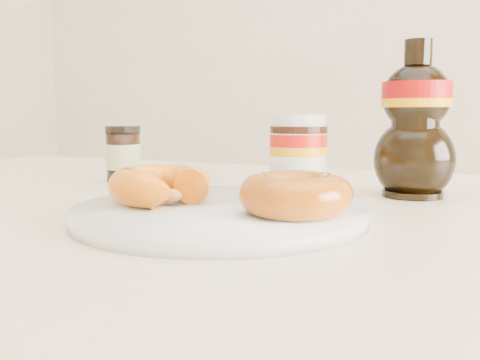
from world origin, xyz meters
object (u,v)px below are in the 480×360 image
at_px(donut_whole, 296,194).
at_px(donut_bitten, 160,185).
at_px(syrup_bottle, 415,120).
at_px(plate, 220,212).
at_px(dining_table, 202,268).
at_px(dark_jar, 123,154).
at_px(nutella_jar, 298,152).

bearing_deg(donut_whole, donut_bitten, 178.98).
height_order(donut_whole, syrup_bottle, syrup_bottle).
bearing_deg(plate, dining_table, 127.64).
bearing_deg(dark_jar, nutella_jar, -4.64).
xyz_separation_m(donut_whole, syrup_bottle, (0.08, 0.25, 0.07)).
distance_m(donut_bitten, syrup_bottle, 0.34).
bearing_deg(syrup_bottle, dining_table, -147.74).
height_order(dining_table, donut_whole, donut_whole).
height_order(dining_table, donut_bitten, donut_bitten).
xyz_separation_m(donut_whole, nutella_jar, (-0.06, 0.20, 0.02)).
xyz_separation_m(donut_bitten, syrup_bottle, (0.23, 0.24, 0.07)).
bearing_deg(plate, donut_whole, -8.27).
height_order(donut_bitten, nutella_jar, nutella_jar).
distance_m(donut_whole, nutella_jar, 0.21).
bearing_deg(syrup_bottle, nutella_jar, -161.59).
bearing_deg(plate, dark_jar, 142.05).
relative_size(donut_whole, syrup_bottle, 0.53).
xyz_separation_m(dining_table, dark_jar, (-0.20, 0.12, 0.13)).
relative_size(donut_bitten, dark_jar, 1.22).
height_order(plate, donut_whole, donut_whole).
height_order(donut_bitten, donut_whole, same).
xyz_separation_m(plate, donut_bitten, (-0.06, -0.01, 0.03)).
bearing_deg(dark_jar, syrup_bottle, 2.98).
bearing_deg(nutella_jar, donut_bitten, -113.36).
bearing_deg(donut_bitten, syrup_bottle, 36.41).
bearing_deg(plate, syrup_bottle, 55.57).
bearing_deg(donut_bitten, donut_whole, -11.98).
xyz_separation_m(nutella_jar, syrup_bottle, (0.14, 0.05, 0.04)).
bearing_deg(syrup_bottle, plate, -124.43).
relative_size(donut_bitten, nutella_jar, 1.01).
distance_m(plate, nutella_jar, 0.20).
distance_m(donut_bitten, donut_whole, 0.15).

